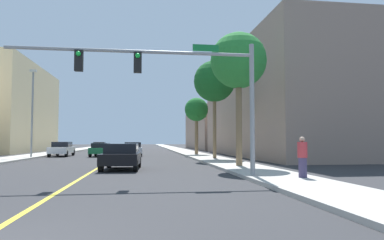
{
  "coord_description": "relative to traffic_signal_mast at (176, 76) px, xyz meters",
  "views": [
    {
      "loc": [
        2.61,
        -5.33,
        1.6
      ],
      "look_at": [
        5.3,
        14.12,
        2.74
      ],
      "focal_mm": 32.74,
      "sensor_mm": 36.0,
      "label": 1
    }
  ],
  "objects": [
    {
      "name": "car_white",
      "position": [
        -9.42,
        22.43,
        -3.47
      ],
      "size": [
        1.83,
        4.56,
        1.45
      ],
      "rotation": [
        0.0,
        0.0,
        3.15
      ],
      "color": "white",
      "rests_on": "ground"
    },
    {
      "name": "car_silver",
      "position": [
        -2.38,
        21.7,
        -3.49
      ],
      "size": [
        1.91,
        3.99,
        1.41
      ],
      "rotation": [
        0.0,
        0.0,
        0.03
      ],
      "color": "#BCBCC1",
      "rests_on": "ground"
    },
    {
      "name": "palm_far",
      "position": [
        4.24,
        22.46,
        0.56
      ],
      "size": [
        2.5,
        2.5,
        5.98
      ],
      "color": "brown",
      "rests_on": "sidewalk_right"
    },
    {
      "name": "palm_mid",
      "position": [
        4.45,
        13.92,
        2.22
      ],
      "size": [
        3.41,
        3.41,
        8.04
      ],
      "color": "brown",
      "rests_on": "sidewalk_right"
    },
    {
      "name": "pedestrian",
      "position": [
        4.87,
        -1.16,
        -3.28
      ],
      "size": [
        0.38,
        0.38,
        1.59
      ],
      "rotation": [
        0.0,
        0.0,
        1.12
      ],
      "color": "#3F3859",
      "rests_on": "sidewalk_right"
    },
    {
      "name": "car_green",
      "position": [
        -5.49,
        21.51,
        -3.52
      ],
      "size": [
        1.92,
        4.17,
        1.33
      ],
      "rotation": [
        0.0,
        0.0,
        -0.04
      ],
      "color": "#196638",
      "rests_on": "ground"
    },
    {
      "name": "traffic_signal_mast",
      "position": [
        0.0,
        0.0,
        0.0
      ],
      "size": [
        10.0,
        0.36,
        5.53
      ],
      "color": "gray",
      "rests_on": "sidewalk_right"
    },
    {
      "name": "building_right_near",
      "position": [
        15.07,
        21.31,
        1.24
      ],
      "size": [
        14.58,
        27.96,
        10.92
      ],
      "primitive_type": "cube",
      "color": "gray",
      "rests_on": "ground"
    },
    {
      "name": "palm_near",
      "position": [
        4.14,
        5.4,
        1.96
      ],
      "size": [
        3.27,
        3.27,
        7.74
      ],
      "color": "brown",
      "rests_on": "sidewalk_right"
    },
    {
      "name": "sidewalk_left",
      "position": [
        -12.04,
        33.15,
        -4.14
      ],
      "size": [
        2.81,
        168.0,
        0.15
      ],
      "primitive_type": "cube",
      "color": "#B2ADA3",
      "rests_on": "ground"
    },
    {
      "name": "street_lamp",
      "position": [
        -11.14,
        18.42,
        0.23
      ],
      "size": [
        0.56,
        0.28,
        7.76
      ],
      "color": "gray",
      "rests_on": "sidewalk_left"
    },
    {
      "name": "ground",
      "position": [
        -3.91,
        33.15,
        -4.22
      ],
      "size": [
        192.0,
        192.0,
        0.0
      ],
      "primitive_type": "plane",
      "color": "#2D2D30"
    },
    {
      "name": "building_right_far",
      "position": [
        15.77,
        49.63,
        -0.64
      ],
      "size": [
        15.98,
        24.4,
        7.15
      ],
      "primitive_type": "cube",
      "color": "gray",
      "rests_on": "ground"
    },
    {
      "name": "car_yellow",
      "position": [
        -7.55,
        37.29,
        -3.51
      ],
      "size": [
        1.79,
        4.11,
        1.35
      ],
      "rotation": [
        0.0,
        0.0,
        0.01
      ],
      "color": "gold",
      "rests_on": "ground"
    },
    {
      "name": "car_black",
      "position": [
        -2.5,
        5.43,
        -3.48
      ],
      "size": [
        2.12,
        4.06,
        1.42
      ],
      "rotation": [
        0.0,
        0.0,
        -0.04
      ],
      "color": "black",
      "rests_on": "ground"
    },
    {
      "name": "sidewalk_right",
      "position": [
        4.23,
        33.15,
        -4.14
      ],
      "size": [
        2.81,
        168.0,
        0.15
      ],
      "primitive_type": "cube",
      "color": "#B2ADA3",
      "rests_on": "ground"
    },
    {
      "name": "lane_marking_center",
      "position": [
        -3.91,
        33.15,
        -4.22
      ],
      "size": [
        0.16,
        144.0,
        0.01
      ],
      "primitive_type": "cube",
      "color": "yellow",
      "rests_on": "ground"
    }
  ]
}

